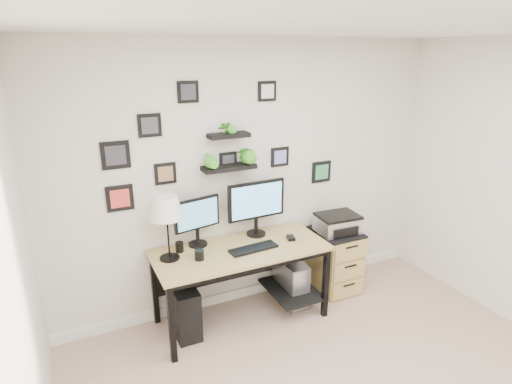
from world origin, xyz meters
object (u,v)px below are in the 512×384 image
file_cabinet (335,260)px  pc_tower_black (183,308)px  pc_tower_grey (290,281)px  monitor_right (256,204)px  printer (338,223)px  mug (199,255)px  desk (243,258)px  monitor_left (197,218)px  table_lamp (166,209)px

file_cabinet → pc_tower_black: bearing=-178.9°
pc_tower_grey → monitor_right: bearing=157.8°
monitor_right → printer: 0.94m
mug → file_cabinet: size_ratio=0.14×
desk → pc_tower_black: (-0.59, 0.03, -0.39)m
monitor_left → table_lamp: table_lamp is taller
monitor_left → pc_tower_black: size_ratio=0.98×
printer → pc_tower_black: bearing=-179.4°
monitor_right → pc_tower_black: monitor_right is taller
monitor_right → monitor_left: bearing=177.8°
desk → pc_tower_black: size_ratio=3.38×
table_lamp → file_cabinet: (1.78, 0.01, -0.88)m
monitor_left → pc_tower_grey: monitor_left is taller
pc_tower_grey → mug: bearing=-172.8°
printer → monitor_right: bearing=171.4°
pc_tower_black → pc_tower_grey: 1.14m
desk → pc_tower_grey: size_ratio=3.44×
table_lamp → desk: bearing=-4.2°
desk → monitor_right: bearing=38.2°
mug → pc_tower_black: mug is taller
monitor_left → table_lamp: 0.39m
monitor_right → printer: (0.87, -0.13, -0.31)m
file_cabinet → monitor_right: bearing=172.3°
table_lamp → file_cabinet: table_lamp is taller
desk → pc_tower_black: desk is taller
table_lamp → pc_tower_grey: size_ratio=1.24×
table_lamp → file_cabinet: bearing=0.3°
desk → table_lamp: (-0.67, 0.05, 0.58)m
monitor_left → monitor_right: bearing=-2.2°
monitor_left → pc_tower_black: monitor_left is taller
desk → monitor_left: size_ratio=3.47×
mug → pc_tower_black: 0.59m
mug → pc_tower_grey: size_ratio=0.20×
monitor_right → pc_tower_grey: size_ratio=1.27×
monitor_left → pc_tower_grey: 1.22m
monitor_right → printer: bearing=-8.6°
desk → table_lamp: 0.89m
desk → pc_tower_black: 0.71m
pc_tower_black → mug: bearing=-36.6°
monitor_left → pc_tower_black: 0.83m
printer → table_lamp: bearing=179.8°
table_lamp → mug: table_lamp is taller
desk → mug: size_ratio=17.63×
table_lamp → printer: size_ratio=1.31×
pc_tower_grey → file_cabinet: 0.57m
file_cabinet → monitor_left: bearing=174.5°
desk → pc_tower_grey: bearing=4.7°
monitor_left → pc_tower_grey: bearing=-9.6°
monitor_right → table_lamp: table_lamp is taller
monitor_right → pc_tower_black: (-0.81, -0.15, -0.84)m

